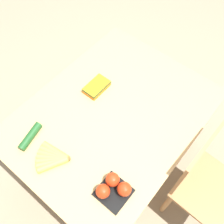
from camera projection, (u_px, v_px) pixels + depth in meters
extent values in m
plane|color=gray|center=(112.00, 157.00, 2.29)|extent=(12.00, 12.00, 0.00)
cube|color=tan|center=(112.00, 116.00, 1.68)|extent=(1.29, 0.99, 0.03)
cylinder|color=tan|center=(116.00, 67.00, 2.37)|extent=(0.06, 0.06, 0.71)
cylinder|color=tan|center=(15.00, 162.00, 1.90)|extent=(0.06, 0.06, 0.71)
cylinder|color=tan|center=(201.00, 121.00, 2.08)|extent=(0.06, 0.06, 0.71)
cube|color=#A87547|center=(211.00, 191.00, 1.68)|extent=(0.43, 0.41, 0.03)
cube|color=#A87547|center=(196.00, 160.00, 1.55)|extent=(0.39, 0.03, 0.44)
cylinder|color=#A87547|center=(167.00, 203.00, 1.87)|extent=(0.04, 0.04, 0.45)
cylinder|color=#A87547|center=(194.00, 167.00, 2.01)|extent=(0.04, 0.04, 0.45)
sphere|color=brown|center=(67.00, 159.00, 1.49)|extent=(0.04, 0.04, 0.04)
cylinder|color=#DBCC47|center=(55.00, 151.00, 1.51)|extent=(0.06, 0.18, 0.04)
cylinder|color=#DBCC47|center=(54.00, 153.00, 1.51)|extent=(0.09, 0.18, 0.04)
cylinder|color=#DBCC47|center=(53.00, 155.00, 1.50)|extent=(0.11, 0.17, 0.04)
cylinder|color=#DBCC47|center=(52.00, 158.00, 1.49)|extent=(0.13, 0.17, 0.04)
cylinder|color=#DBCC47|center=(52.00, 160.00, 1.48)|extent=(0.15, 0.15, 0.04)
cylinder|color=#DBCC47|center=(52.00, 162.00, 1.48)|extent=(0.16, 0.14, 0.04)
cylinder|color=#DBCC47|center=(53.00, 165.00, 1.47)|extent=(0.17, 0.11, 0.04)
cube|color=black|center=(114.00, 192.00, 1.40)|extent=(0.17, 0.17, 0.01)
sphere|color=red|center=(113.00, 180.00, 1.40)|extent=(0.08, 0.08, 0.08)
sphere|color=red|center=(103.00, 191.00, 1.36)|extent=(0.08, 0.08, 0.08)
sphere|color=red|center=(124.00, 189.00, 1.37)|extent=(0.08, 0.08, 0.08)
cube|color=orange|center=(97.00, 87.00, 1.75)|extent=(0.17, 0.11, 0.04)
cube|color=#145123|center=(97.00, 86.00, 1.74)|extent=(0.17, 0.11, 0.01)
cylinder|color=#1E5123|center=(30.00, 136.00, 1.56)|extent=(0.19, 0.09, 0.05)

